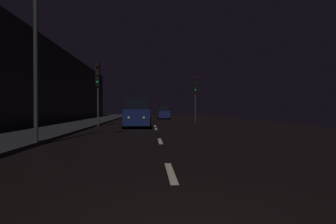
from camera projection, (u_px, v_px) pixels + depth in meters
ground at (154, 124)px, 28.12m from camera, size 26.28×84.00×0.02m
sidewalk_left at (80, 123)px, 27.68m from camera, size 4.40×84.00×0.15m
building_facade_left at (37, 80)px, 23.98m from camera, size 0.80×63.00×7.47m
lane_centerline at (158, 135)px, 16.34m from camera, size 0.16×20.12×0.01m
traffic_light_far_left at (98, 80)px, 24.16m from camera, size 0.34×0.47×5.14m
traffic_light_far_right at (195, 88)px, 33.10m from camera, size 0.33×0.47×5.07m
streetlamp_overhead at (47, 10)px, 11.45m from camera, size 1.70×0.44×8.00m
car_approaching_headlights at (138, 114)px, 22.67m from camera, size 2.08×4.49×2.26m
car_distant_taillights at (164, 113)px, 41.24m from camera, size 1.72×3.72×1.87m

